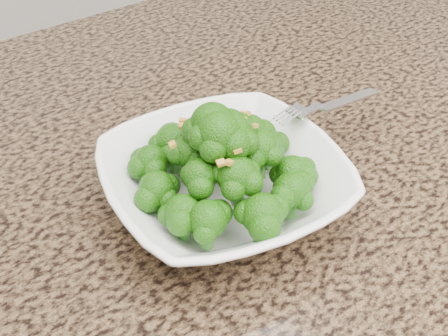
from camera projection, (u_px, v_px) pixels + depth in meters
granite_counter at (228, 216)px, 0.60m from camera, size 1.64×1.04×0.03m
bowl at (224, 184)px, 0.57m from camera, size 0.28×0.28×0.06m
broccoli_pile at (224, 130)px, 0.53m from camera, size 0.21×0.21×0.08m
garlic_topping at (224, 92)px, 0.50m from camera, size 0.13×0.13×0.01m
fork at (316, 107)px, 0.62m from camera, size 0.19×0.05×0.01m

